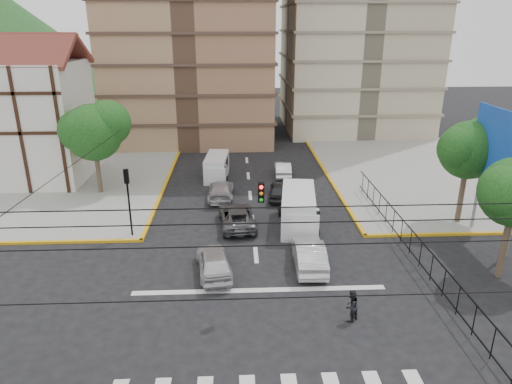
{
  "coord_description": "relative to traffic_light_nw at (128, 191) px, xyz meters",
  "views": [
    {
      "loc": [
        -1.1,
        -18.95,
        12.83
      ],
      "look_at": [
        0.0,
        4.93,
        4.0
      ],
      "focal_mm": 32.0,
      "sensor_mm": 36.0,
      "label": 1
    }
  ],
  "objects": [
    {
      "name": "traffic_light_nw",
      "position": [
        0.0,
        0.0,
        0.0
      ],
      "size": [
        0.28,
        0.22,
        4.4
      ],
      "color": "black",
      "rests_on": "ground"
    },
    {
      "name": "tudor_building",
      "position": [
        -11.2,
        12.2,
        2.14
      ],
      "size": [
        10.8,
        8.05,
        12.23
      ],
      "color": "silver",
      "rests_on": "ground"
    },
    {
      "name": "stop_line",
      "position": [
        7.8,
        -6.6,
        -3.11
      ],
      "size": [
        13.0,
        0.4,
        0.01
      ],
      "primitive_type": "cube",
      "color": "silver",
      "rests_on": "ground"
    },
    {
      "name": "car_darkgrey_mid_right",
      "position": [
        10.11,
        6.47,
        -2.42
      ],
      "size": [
        2.16,
        4.25,
        1.39
      ],
      "primitive_type": "imported",
      "rotation": [
        0.0,
        0.0,
        3.01
      ],
      "color": "#272729",
      "rests_on": "ground"
    },
    {
      "name": "car_silver_rear_left",
      "position": [
        5.51,
        6.71,
        -2.44
      ],
      "size": [
        1.97,
        4.69,
        1.35
      ],
      "primitive_type": "imported",
      "rotation": [
        0.0,
        0.0,
        3.12
      ],
      "color": "#B0AFB4",
      "rests_on": "ground"
    },
    {
      "name": "van_right_lane",
      "position": [
        10.81,
        0.98,
        -1.92
      ],
      "size": [
        2.78,
        5.65,
        2.44
      ],
      "rotation": [
        0.0,
        0.0,
        -0.13
      ],
      "color": "silver",
      "rests_on": "ground"
    },
    {
      "name": "sidewalk_ne",
      "position": [
        27.8,
        12.2,
        -3.04
      ],
      "size": [
        26.0,
        26.0,
        0.15
      ],
      "primitive_type": "cube",
      "color": "gray",
      "rests_on": "ground"
    },
    {
      "name": "tree_park_c",
      "position": [
        21.89,
        1.21,
        2.22
      ],
      "size": [
        4.65,
        3.8,
        7.25
      ],
      "color": "#473828",
      "rests_on": "ground"
    },
    {
      "name": "park_fence",
      "position": [
        16.8,
        -3.3,
        -3.11
      ],
      "size": [
        0.1,
        22.5,
        1.66
      ],
      "primitive_type": null,
      "color": "black",
      "rests_on": "ground"
    },
    {
      "name": "tree_tudor",
      "position": [
        -4.1,
        8.21,
        2.11
      ],
      "size": [
        5.39,
        4.4,
        7.43
      ],
      "color": "#473828",
      "rests_on": "ground"
    },
    {
      "name": "car_white_rear_right",
      "position": [
        10.89,
        12.08,
        -2.47
      ],
      "size": [
        1.52,
        3.96,
        1.29
      ],
      "primitive_type": "imported",
      "rotation": [
        0.0,
        0.0,
        3.1
      ],
      "color": "white",
      "rests_on": "ground"
    },
    {
      "name": "car_grey_mid_left",
      "position": [
        6.72,
        1.45,
        -2.44
      ],
      "size": [
        2.7,
        5.05,
        1.35
      ],
      "primitive_type": "imported",
      "rotation": [
        0.0,
        0.0,
        3.24
      ],
      "color": "#585A60",
      "rests_on": "ground"
    },
    {
      "name": "traffic_light_hanging",
      "position": [
        7.8,
        -9.84,
        2.79
      ],
      "size": [
        18.0,
        9.12,
        0.92
      ],
      "color": "black",
      "rests_on": "ground"
    },
    {
      "name": "van_left_lane",
      "position": [
        5.01,
        11.51,
        -2.12
      ],
      "size": [
        2.12,
        4.66,
        2.04
      ],
      "rotation": [
        0.0,
        0.0,
        -0.08
      ],
      "color": "silver",
      "rests_on": "ground"
    },
    {
      "name": "sidewalk_nw",
      "position": [
        -12.2,
        12.2,
        -3.04
      ],
      "size": [
        26.0,
        26.0,
        0.15
      ],
      "primitive_type": "cube",
      "color": "gray",
      "rests_on": "ground"
    },
    {
      "name": "car_white_front_right",
      "position": [
        10.71,
        -4.19,
        -2.35
      ],
      "size": [
        1.74,
        4.66,
        1.52
      ],
      "primitive_type": "imported",
      "rotation": [
        0.0,
        0.0,
        3.11
      ],
      "color": "silver",
      "rests_on": "ground"
    },
    {
      "name": "pedestrian_crosswalk",
      "position": [
        11.85,
        -9.31,
        -2.33
      ],
      "size": [
        0.96,
        0.94,
        1.56
      ],
      "primitive_type": "imported",
      "rotation": [
        0.0,
        0.0,
        3.85
      ],
      "color": "black",
      "rests_on": "ground"
    },
    {
      "name": "billboard",
      "position": [
        22.25,
        -1.8,
        2.89
      ],
      "size": [
        0.36,
        6.2,
        8.1
      ],
      "color": "slate",
      "rests_on": "ground"
    },
    {
      "name": "car_silver_front_left",
      "position": [
        5.42,
        -4.8,
        -2.38
      ],
      "size": [
        2.35,
        4.5,
        1.46
      ],
      "primitive_type": "imported",
      "rotation": [
        0.0,
        0.0,
        3.29
      ],
      "color": "silver",
      "rests_on": "ground"
    },
    {
      "name": "ground",
      "position": [
        7.8,
        -7.8,
        -3.11
      ],
      "size": [
        160.0,
        160.0,
        0.0
      ],
      "primitive_type": "plane",
      "color": "black",
      "rests_on": "ground"
    }
  ]
}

